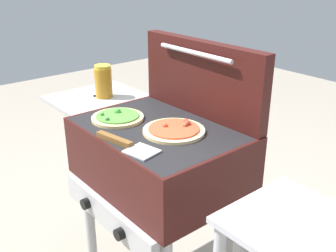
{
  "coord_description": "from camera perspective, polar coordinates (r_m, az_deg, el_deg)",
  "views": [
    {
      "loc": [
        1.1,
        -0.87,
        1.5
      ],
      "look_at": [
        0.05,
        0.0,
        0.92
      ],
      "focal_mm": 43.02,
      "sensor_mm": 36.0,
      "label": 1
    }
  ],
  "objects": [
    {
      "name": "grill",
      "position": [
        1.59,
        -1.59,
        -4.78
      ],
      "size": [
        0.96,
        0.53,
        0.9
      ],
      "color": "#38110F",
      "rests_on": "ground_plane"
    },
    {
      "name": "pizza_veggie",
      "position": [
        1.61,
        -7.17,
        1.26
      ],
      "size": [
        0.21,
        0.21,
        0.04
      ],
      "color": "#E0C17F",
      "rests_on": "grill"
    },
    {
      "name": "spatula",
      "position": [
        1.38,
        -6.08,
        -2.58
      ],
      "size": [
        0.27,
        0.11,
        0.02
      ],
      "color": "#B7BABF",
      "rests_on": "grill"
    },
    {
      "name": "grill_lid_open",
      "position": [
        1.61,
        4.8,
        6.75
      ],
      "size": [
        0.63,
        0.08,
        0.3
      ],
      "color": "#38110F",
      "rests_on": "grill"
    },
    {
      "name": "sauce_jar",
      "position": [
        1.86,
        -9.15,
        6.25
      ],
      "size": [
        0.08,
        0.08,
        0.15
      ],
      "color": "#B77A1E",
      "rests_on": "grill"
    },
    {
      "name": "pizza_pepperoni",
      "position": [
        1.48,
        0.89,
        -0.56
      ],
      "size": [
        0.23,
        0.23,
        0.03
      ],
      "color": "beige",
      "rests_on": "grill"
    }
  ]
}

